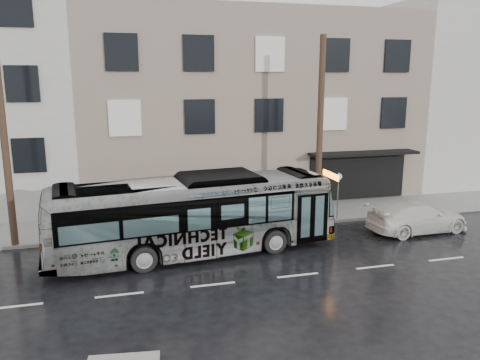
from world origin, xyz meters
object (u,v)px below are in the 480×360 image
object	(u,v)px
utility_pole_front	(320,131)
white_sedan	(417,217)
sign_post	(338,196)
bus	(193,215)
utility_pole_rear	(4,140)

from	to	relation	value
utility_pole_front	white_sedan	size ratio (longest dim) A/B	1.82
sign_post	white_sedan	distance (m)	3.87
bus	white_sedan	xyz separation A→B (m)	(10.71, 0.18, -0.93)
sign_post	utility_pole_rear	bearing A→B (deg)	180.00
bus	utility_pole_rear	bearing A→B (deg)	64.08
utility_pole_rear	sign_post	distance (m)	15.46
utility_pole_front	white_sedan	xyz separation A→B (m)	(4.06, -2.41, -3.93)
utility_pole_rear	white_sedan	xyz separation A→B (m)	(18.06, -2.41, -3.93)
utility_pole_rear	white_sedan	size ratio (longest dim) A/B	1.82
bus	white_sedan	distance (m)	10.75
utility_pole_front	sign_post	world-z (taller)	utility_pole_front
utility_pole_front	utility_pole_rear	size ratio (longest dim) A/B	1.00
utility_pole_rear	white_sedan	distance (m)	18.64
utility_pole_front	sign_post	bearing A→B (deg)	0.00
utility_pole_rear	white_sedan	bearing A→B (deg)	-7.60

